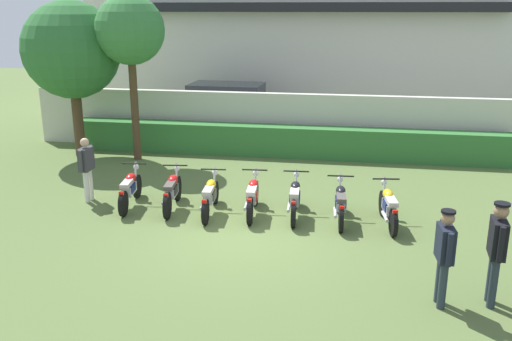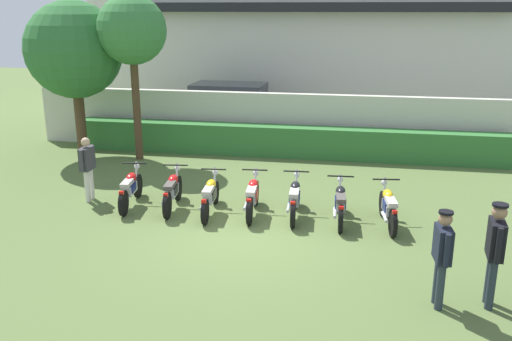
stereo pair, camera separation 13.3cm
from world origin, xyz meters
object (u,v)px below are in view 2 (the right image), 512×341
tree_near_inspector (74,50)px  motorcycle_in_row_3 (253,196)px  motorcycle_in_row_4 (295,198)px  motorcycle_in_row_0 (130,188)px  motorcycle_in_row_2 (210,195)px  motorcycle_in_row_1 (172,191)px  parked_car (233,109)px  motorcycle_in_row_6 (388,207)px  officer_1 (495,246)px  inspector_person (87,164)px  officer_0 (442,251)px  tree_far_side (132,31)px  motorcycle_in_row_5 (340,203)px

tree_near_inspector → motorcycle_in_row_3: size_ratio=2.62×
motorcycle_in_row_4 → motorcycle_in_row_0: bearing=86.7°
motorcycle_in_row_0 → motorcycle_in_row_2: size_ratio=0.99×
motorcycle_in_row_1 → parked_car: bearing=-4.3°
tree_near_inspector → motorcycle_in_row_1: bearing=-43.4°
motorcycle_in_row_6 → officer_1: size_ratio=1.03×
parked_car → motorcycle_in_row_4: 9.03m
inspector_person → officer_0: bearing=-25.3°
tree_far_side → officer_0: bearing=-43.2°
motorcycle_in_row_2 → motorcycle_in_row_6: 4.03m
motorcycle_in_row_1 → motorcycle_in_row_4: bearing=-97.0°
inspector_person → motorcycle_in_row_6: bearing=-3.0°
motorcycle_in_row_2 → motorcycle_in_row_3: (0.98, 0.11, 0.01)m
motorcycle_in_row_0 → inspector_person: size_ratio=1.18×
motorcycle_in_row_0 → motorcycle_in_row_6: bearing=-99.3°
tree_far_side → motorcycle_in_row_2: size_ratio=2.62×
tree_near_inspector → officer_0: 13.04m
parked_car → officer_0: (6.07, -11.90, 0.02)m
motorcycle_in_row_4 → motorcycle_in_row_5: motorcycle_in_row_4 is taller
motorcycle_in_row_3 → inspector_person: (-4.18, 0.23, 0.49)m
motorcycle_in_row_5 → officer_0: officer_0 is taller
motorcycle_in_row_4 → motorcycle_in_row_1: bearing=86.8°
motorcycle_in_row_2 → officer_1: 6.39m
motorcycle_in_row_1 → tree_near_inspector: bearing=39.3°
motorcycle_in_row_4 → parked_car: bearing=18.4°
motorcycle_in_row_2 → tree_near_inspector: bearing=46.4°
tree_near_inspector → inspector_person: tree_near_inspector is taller
motorcycle_in_row_6 → inspector_person: size_ratio=1.12×
motorcycle_in_row_5 → motorcycle_in_row_2: bearing=86.5°
motorcycle_in_row_6 → inspector_person: inspector_person is taller
parked_car → motorcycle_in_row_5: 9.59m
motorcycle_in_row_4 → motorcycle_in_row_5: 1.04m
tree_near_inspector → inspector_person: 5.26m
motorcycle_in_row_5 → motorcycle_in_row_4: bearing=78.8°
motorcycle_in_row_5 → inspector_person: bearing=83.3°
parked_car → motorcycle_in_row_5: parked_car is taller
motorcycle_in_row_6 → motorcycle_in_row_4: bearing=77.3°
motorcycle_in_row_1 → motorcycle_in_row_5: size_ratio=1.05×
tree_near_inspector → officer_1: tree_near_inspector is taller
tree_near_inspector → inspector_person: bearing=-60.7°
motorcycle_in_row_1 → officer_0: (5.64, -3.52, 0.50)m
inspector_person → motorcycle_in_row_5: bearing=-3.1°
motorcycle_in_row_4 → officer_1: size_ratio=1.09×
parked_car → inspector_person: (-1.80, -8.18, 0.00)m
tree_far_side → motorcycle_in_row_1: (2.53, -4.15, -3.49)m
motorcycle_in_row_3 → inspector_person: bearing=82.6°
motorcycle_in_row_4 → motorcycle_in_row_3: bearing=88.7°
motorcycle_in_row_5 → officer_1: (2.50, -3.22, 0.59)m
motorcycle_in_row_2 → tree_far_side: bearing=34.4°
motorcycle_in_row_0 → inspector_person: bearing=72.2°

